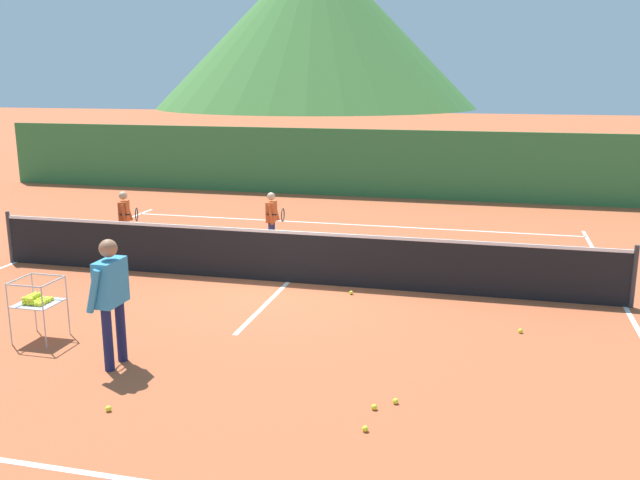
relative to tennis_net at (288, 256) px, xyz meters
The scene contains 19 objects.
ground_plane 0.50m from the tennis_net, ahead, with size 120.00×120.00×0.00m, color #B25633.
line_baseline_near 6.52m from the tennis_net, 90.00° to the right, with size 11.58×0.08×0.01m, color white.
line_baseline_far 5.26m from the tennis_net, 90.00° to the left, with size 11.58×0.08×0.01m, color white.
line_sideline_west 5.81m from the tennis_net, behind, with size 0.08×11.73×0.01m, color white.
line_sideline_east 5.81m from the tennis_net, ahead, with size 0.08×11.73×0.01m, color white.
line_service_center 0.50m from the tennis_net, ahead, with size 0.08×5.50×0.01m, color white.
tennis_net is the anchor object (origin of this frame).
instructor 4.32m from the tennis_net, 105.31° to the right, with size 0.43×0.77×1.70m.
student_0 4.31m from the tennis_net, 160.95° to the left, with size 0.56×0.54×1.31m.
student_1 2.52m from the tennis_net, 114.35° to the left, with size 0.44×0.59×1.26m.
ball_cart 4.46m from the tennis_net, 126.72° to the right, with size 0.58×0.58×0.90m.
tennis_ball_0 5.37m from the tennis_net, 95.83° to the right, with size 0.07×0.07×0.07m, color yellow.
tennis_ball_2 4.42m from the tennis_net, 21.99° to the right, with size 0.07×0.07×0.07m, color yellow.
tennis_ball_3 5.61m from the tennis_net, 64.97° to the right, with size 0.07×0.07×0.07m, color yellow.
tennis_ball_4 5.08m from the tennis_net, 59.20° to the right, with size 0.07×0.07×0.07m, color yellow.
tennis_ball_5 5.16m from the tennis_net, 62.44° to the right, with size 0.07×0.07×0.07m, color yellow.
tennis_ball_8 1.43m from the tennis_net, 18.94° to the right, with size 0.07×0.07×0.07m, color yellow.
windscreen_fence 9.46m from the tennis_net, 90.00° to the left, with size 25.48×0.08×2.10m, color #33753D.
hill_1 71.88m from the tennis_net, 103.86° to the left, with size 37.26×37.26×18.61m, color #427A38.
Camera 1 is at (3.52, -11.71, 3.71)m, focal length 38.84 mm.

